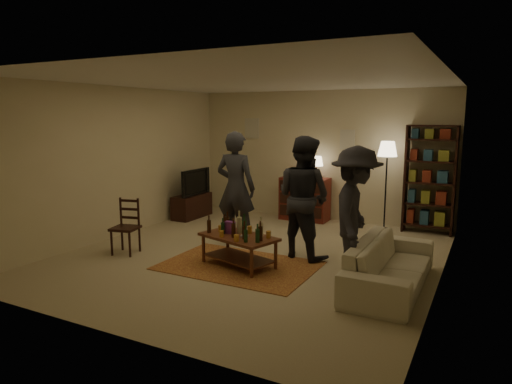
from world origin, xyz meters
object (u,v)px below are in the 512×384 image
Objects in this scene: dining_chair at (127,224)px; floor_lamp at (387,155)px; dresser at (305,198)px; bookshelf at (430,178)px; coffee_table at (239,239)px; person_left at (236,188)px; sofa at (390,264)px; tv_stand at (192,200)px; person_by_sofa at (355,214)px; person_right at (303,197)px.

floor_lamp reaches higher than dining_chair.
dresser is 2.50m from bookshelf.
person_left is at bearing 121.87° from coffee_table.
dresser is 0.65× the size of sofa.
tv_stand is 0.59× the size of person_by_sofa.
person_right reaches higher than tv_stand.
dresser is (1.66, 3.52, 0.01)m from dining_chair.
person_by_sofa reaches higher than dining_chair.
person_right is at bearing -121.58° from bookshelf.
coffee_table is 1.21m from person_right.
person_right is (0.91, -2.41, 0.47)m from dresser.
coffee_table is at bearing -43.26° from tv_stand.
person_right reaches higher than person_by_sofa.
person_right reaches higher than dresser.
dining_chair is 1.88m from person_left.
floor_lamp is at bearing 13.35° from sofa.
dining_chair is (-1.92, -0.25, 0.06)m from coffee_table.
person_left is 1.07× the size of person_by_sofa.
floor_lamp is (3.94, 0.76, 1.07)m from tv_stand.
bookshelf reaches higher than person_right.
coffee_table reaches higher than sofa.
bookshelf is at bearing -143.84° from person_left.
person_right is at bearing -25.31° from tv_stand.
coffee_table is at bearing -85.50° from dresser.
dining_chair is 5.48m from bookshelf.
person_left is at bearing 72.39° from sofa.
floor_lamp is at bearing 31.59° from dining_chair.
floor_lamp is (-0.75, -0.22, 0.42)m from bookshelf.
floor_lamp is 0.89× the size of person_left.
dining_chair is 3.89m from dresser.
floor_lamp is 2.92m from person_by_sofa.
bookshelf reaches higher than sofa.
sofa is at bearing -52.46° from dresser.
sofa is (4.05, 0.41, -0.16)m from dining_chair.
tv_stand is at bearing -157.93° from dresser.
person_by_sofa reaches higher than coffee_table.
coffee_table is 1.93m from dining_chair.
bookshelf is (2.44, 0.07, 0.56)m from dresser.
coffee_table is 3.59m from floor_lamp.
person_by_sofa is at bearing 158.08° from person_left.
coffee_table is 0.92× the size of dresser.
floor_lamp reaches higher than coffee_table.
tv_stand is 5.14m from sofa.
person_left reaches higher than dining_chair.
dining_chair is 0.46× the size of person_left.
coffee_table is 0.73× the size of floor_lamp.
person_right is 1.15m from person_by_sofa.
sofa is 0.78m from person_by_sofa.
person_by_sofa is (4.14, -2.10, 0.51)m from tv_stand.
person_left is 1.02× the size of person_right.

